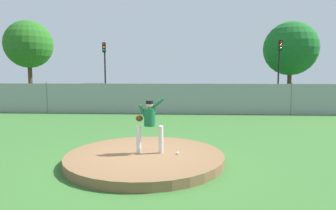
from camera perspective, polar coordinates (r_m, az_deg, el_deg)
name	(u,v)px	position (r m, az deg, el deg)	size (l,w,h in m)	color
ground_plane	(161,125)	(14.25, -1.31, -3.93)	(80.00, 80.00, 0.00)	#386B2D
asphalt_strip	(170,106)	(22.66, 0.35, -0.17)	(44.00, 7.00, 0.01)	#2B2B2D
pitchers_mound	(145,158)	(8.41, -4.51, -10.23)	(4.45, 4.45, 0.25)	brown
pitcher_youth	(149,121)	(8.21, -3.68, -3.10)	(0.81, 0.32, 1.59)	silver
baseball	(178,153)	(8.25, 1.88, -9.38)	(0.07, 0.07, 0.07)	white
chainlink_fence	(166,99)	(18.09, -0.34, 1.22)	(38.08, 0.07, 1.98)	gray
parked_car_teal	(290,96)	(23.94, 22.75, 1.57)	(1.97, 4.37, 1.65)	#146066
parked_car_burgundy	(151,96)	(22.65, -3.27, 1.85)	(1.93, 4.47, 1.69)	maroon
parked_car_white	(252,96)	(23.25, 16.21, 1.67)	(2.11, 4.78, 1.62)	silver
parked_car_navy	(90,95)	(24.04, -14.97, 1.92)	(2.08, 4.46, 1.72)	#161E4C
parked_car_silver	(204,96)	(22.55, 7.04, 1.80)	(2.05, 4.62, 1.70)	#B7BABF
traffic_light_near	(105,61)	(27.87, -12.30, 8.32)	(0.28, 0.46, 5.35)	black
traffic_light_far	(279,60)	(28.00, 20.95, 8.14)	(0.28, 0.46, 5.43)	black
tree_tall_centre	(29,45)	(35.64, -25.62, 10.63)	(5.08, 5.08, 8.21)	#4C331E
tree_bushy_near	(291,49)	(33.71, 22.88, 10.12)	(5.59, 5.59, 7.92)	#4C331E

